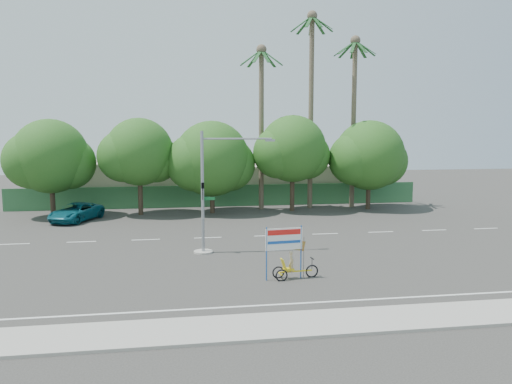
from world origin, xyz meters
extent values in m
plane|color=#33302D|center=(0.00, 0.00, 0.00)|extent=(120.00, 120.00, 0.00)
cube|color=gray|center=(0.00, -7.50, 0.06)|extent=(50.00, 2.40, 0.12)
cube|color=#336B3D|center=(0.00, 21.50, 1.00)|extent=(38.00, 0.08, 2.00)
cube|color=beige|center=(-10.00, 26.00, 2.00)|extent=(12.00, 8.00, 4.00)
cube|color=beige|center=(8.00, 26.00, 1.80)|extent=(14.00, 8.00, 3.60)
cylinder|color=#473828|center=(-14.00, 18.00, 1.76)|extent=(0.40, 0.40, 3.52)
sphere|color=#174E17|center=(-14.00, 18.00, 4.96)|extent=(6.00, 6.00, 6.00)
sphere|color=#174E17|center=(-12.65, 18.30, 4.40)|extent=(4.32, 4.32, 4.32)
sphere|color=#174E17|center=(-15.35, 17.75, 4.64)|extent=(4.56, 4.56, 4.56)
cylinder|color=#473828|center=(-7.00, 18.00, 1.87)|extent=(0.40, 0.40, 3.74)
sphere|color=#174E17|center=(-7.00, 18.00, 5.27)|extent=(5.60, 5.60, 5.60)
sphere|color=#174E17|center=(-5.74, 18.30, 4.68)|extent=(4.03, 4.03, 4.03)
sphere|color=#174E17|center=(-8.26, 17.75, 4.93)|extent=(4.26, 4.26, 4.26)
cylinder|color=#473828|center=(-1.00, 18.00, 1.65)|extent=(0.40, 0.40, 3.30)
sphere|color=#174E17|center=(-1.00, 18.00, 4.65)|extent=(6.40, 6.40, 6.40)
sphere|color=#174E17|center=(0.44, 18.30, 4.12)|extent=(4.61, 4.61, 4.61)
sphere|color=#174E17|center=(-2.44, 17.75, 4.35)|extent=(4.86, 4.86, 4.86)
cylinder|color=#473828|center=(6.00, 18.00, 1.94)|extent=(0.40, 0.40, 3.87)
sphere|color=#174E17|center=(6.00, 18.00, 5.46)|extent=(5.80, 5.80, 5.80)
sphere|color=#174E17|center=(7.30, 18.30, 4.84)|extent=(4.18, 4.18, 4.18)
sphere|color=#174E17|center=(4.70, 17.75, 5.10)|extent=(4.41, 4.41, 4.41)
cylinder|color=#473828|center=(13.00, 18.00, 1.72)|extent=(0.40, 0.40, 3.43)
sphere|color=#174E17|center=(13.00, 18.00, 4.84)|extent=(6.20, 6.20, 6.20)
sphere|color=#174E17|center=(14.39, 18.30, 4.29)|extent=(4.46, 4.46, 4.46)
sphere|color=#174E17|center=(11.61, 17.75, 4.52)|extent=(4.71, 4.71, 4.71)
cylinder|color=#70604C|center=(8.00, 19.50, 8.50)|extent=(0.44, 0.44, 17.00)
sphere|color=#70604C|center=(8.00, 19.50, 17.00)|extent=(0.90, 0.90, 0.90)
cube|color=#1C4C21|center=(8.94, 19.50, 16.34)|extent=(1.91, 0.28, 1.36)
cube|color=#1C4C21|center=(8.72, 20.11, 16.34)|extent=(1.65, 1.44, 1.36)
cube|color=#1C4C21|center=(8.16, 20.43, 16.34)|extent=(0.61, 1.93, 1.36)
cube|color=#1C4C21|center=(7.53, 20.32, 16.34)|extent=(1.20, 1.80, 1.36)
cube|color=#1C4C21|center=(7.11, 19.82, 16.34)|extent=(1.89, 0.92, 1.36)
cube|color=#1C4C21|center=(7.11, 19.18, 16.34)|extent=(1.89, 0.92, 1.36)
cube|color=#1C4C21|center=(7.53, 18.68, 16.34)|extent=(1.20, 1.80, 1.36)
cube|color=#1C4C21|center=(8.16, 18.57, 16.34)|extent=(0.61, 1.93, 1.36)
cube|color=#1C4C21|center=(8.72, 18.89, 16.34)|extent=(1.65, 1.44, 1.36)
cylinder|color=#70604C|center=(12.00, 19.50, 7.50)|extent=(0.44, 0.44, 15.00)
sphere|color=#70604C|center=(12.00, 19.50, 15.00)|extent=(0.90, 0.90, 0.90)
cube|color=#1C4C21|center=(12.94, 19.50, 14.34)|extent=(1.91, 0.28, 1.36)
cube|color=#1C4C21|center=(12.72, 20.11, 14.34)|extent=(1.65, 1.44, 1.36)
cube|color=#1C4C21|center=(12.16, 20.43, 14.34)|extent=(0.61, 1.93, 1.36)
cube|color=#1C4C21|center=(11.53, 20.32, 14.34)|extent=(1.20, 1.80, 1.36)
cube|color=#1C4C21|center=(11.11, 19.82, 14.34)|extent=(1.89, 0.92, 1.36)
cube|color=#1C4C21|center=(11.11, 19.18, 14.34)|extent=(1.89, 0.92, 1.36)
cube|color=#1C4C21|center=(11.53, 18.68, 14.34)|extent=(1.20, 1.80, 1.36)
cube|color=#1C4C21|center=(12.16, 18.57, 14.34)|extent=(0.61, 1.93, 1.36)
cube|color=#1C4C21|center=(12.72, 18.89, 14.34)|extent=(1.65, 1.44, 1.36)
cylinder|color=#70604C|center=(3.50, 19.50, 7.00)|extent=(0.44, 0.44, 14.00)
sphere|color=#70604C|center=(3.50, 19.50, 14.00)|extent=(0.90, 0.90, 0.90)
cube|color=#1C4C21|center=(4.44, 19.50, 13.34)|extent=(1.91, 0.28, 1.36)
cube|color=#1C4C21|center=(4.22, 20.11, 13.34)|extent=(1.65, 1.44, 1.36)
cube|color=#1C4C21|center=(3.66, 20.43, 13.34)|extent=(0.61, 1.93, 1.36)
cube|color=#1C4C21|center=(3.03, 20.32, 13.34)|extent=(1.20, 1.80, 1.36)
cube|color=#1C4C21|center=(2.61, 19.82, 13.34)|extent=(1.89, 0.92, 1.36)
cube|color=#1C4C21|center=(2.61, 19.18, 13.34)|extent=(1.89, 0.92, 1.36)
cube|color=#1C4C21|center=(3.03, 18.68, 13.34)|extent=(1.20, 1.80, 1.36)
cube|color=#1C4C21|center=(3.66, 18.57, 13.34)|extent=(0.61, 1.93, 1.36)
cube|color=#1C4C21|center=(4.22, 18.89, 13.34)|extent=(1.65, 1.44, 1.36)
cylinder|color=gray|center=(-2.50, 4.00, 0.05)|extent=(1.10, 1.10, 0.10)
cylinder|color=gray|center=(-2.50, 4.00, 3.50)|extent=(0.18, 0.18, 7.00)
cylinder|color=gray|center=(-0.50, 4.00, 6.55)|extent=(4.00, 0.10, 0.10)
cube|color=gray|center=(1.40, 4.00, 6.45)|extent=(0.55, 0.20, 0.12)
imported|color=black|center=(-2.50, 3.78, 3.60)|extent=(0.16, 0.20, 1.00)
cube|color=#14662D|center=(-2.15, 4.00, 3.15)|extent=(0.70, 0.04, 0.18)
torus|color=black|center=(2.42, -1.67, 0.28)|extent=(0.65, 0.13, 0.64)
torus|color=black|center=(0.79, -1.56, 0.27)|extent=(0.60, 0.13, 0.60)
torus|color=black|center=(0.84, -2.09, 0.27)|extent=(0.60, 0.13, 0.60)
cube|color=yellow|center=(1.62, -1.75, 0.34)|extent=(1.61, 0.21, 0.06)
cube|color=yellow|center=(0.82, -1.82, 0.28)|extent=(0.11, 0.57, 0.05)
cube|color=yellow|center=(1.24, -1.78, 0.47)|extent=(0.51, 0.44, 0.06)
cube|color=yellow|center=(0.99, -1.81, 0.74)|extent=(0.25, 0.42, 0.51)
cylinder|color=black|center=(2.42, -1.67, 0.66)|extent=(0.03, 0.03, 0.52)
cube|color=black|center=(2.42, -1.67, 0.92)|extent=(0.08, 0.43, 0.04)
imported|color=#CCB284|center=(1.38, -1.77, 0.83)|extent=(0.28, 0.39, 1.02)
cylinder|color=#164BA9|center=(0.16, -1.89, 1.28)|extent=(0.06, 0.06, 2.56)
cylinder|color=#164BA9|center=(1.85, -1.72, 1.28)|extent=(0.06, 0.06, 2.56)
cube|color=white|center=(1.00, -1.80, 1.94)|extent=(1.79, 0.22, 1.04)
cube|color=red|center=(1.01, -1.84, 2.27)|extent=(1.60, 0.17, 0.25)
cube|color=#164BA9|center=(1.01, -1.84, 1.80)|extent=(1.60, 0.17, 0.13)
cylinder|color=black|center=(1.99, -1.71, 0.99)|extent=(0.02, 0.02, 1.99)
cube|color=red|center=(1.66, -1.74, 1.61)|extent=(0.84, 0.10, 0.62)
imported|color=#0E5868|center=(-11.78, 15.77, 0.70)|extent=(4.13, 5.52, 1.39)
camera|label=1|loc=(-3.87, -24.30, 6.99)|focal=35.00mm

